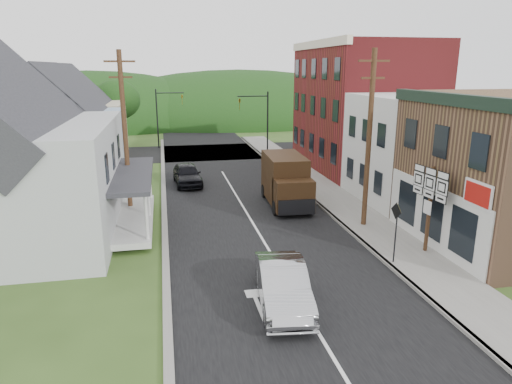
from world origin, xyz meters
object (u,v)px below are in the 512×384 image
silver_sedan (283,286)px  dark_sedan (187,174)px  delivery_van (286,181)px  warning_sign (396,224)px  route_sign_cluster (429,197)px

silver_sedan → dark_sedan: (-2.29, 17.92, -0.01)m
delivery_van → warning_sign: bearing=-74.3°
route_sign_cluster → warning_sign: (-1.97, -0.85, -0.82)m
dark_sedan → delivery_van: 8.38m
warning_sign → dark_sedan: bearing=111.3°
silver_sedan → route_sign_cluster: size_ratio=1.20×
dark_sedan → route_sign_cluster: (9.69, -14.72, 1.89)m
silver_sedan → warning_sign: size_ratio=1.76×
dark_sedan → warning_sign: bearing=-67.3°
silver_sedan → dark_sedan: bearing=104.0°
silver_sedan → route_sign_cluster: route_sign_cluster is taller
silver_sedan → route_sign_cluster: 8.28m
dark_sedan → warning_sign: 17.41m
route_sign_cluster → silver_sedan: bearing=-162.5°
silver_sedan → dark_sedan: silver_sedan is taller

